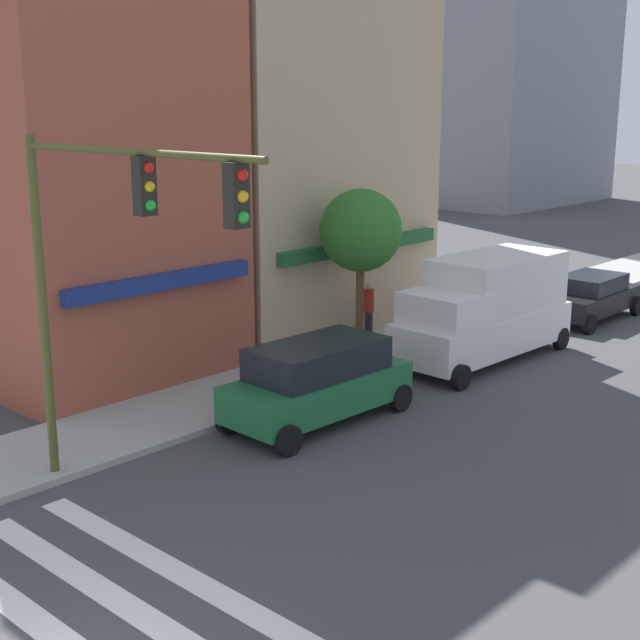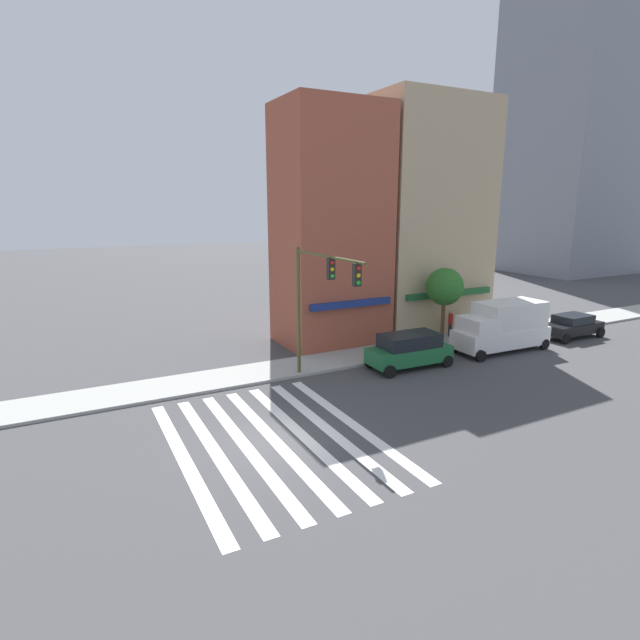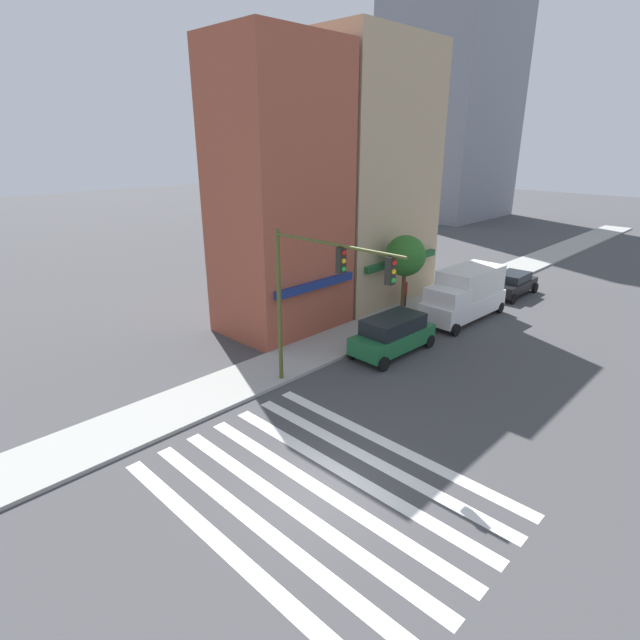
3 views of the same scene
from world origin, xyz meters
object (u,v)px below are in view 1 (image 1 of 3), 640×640
pedestrian_red_jacket (369,309)px  street_tree (361,231)px  sedan_black (590,296)px  suv_green (318,380)px  box_truck_white (485,307)px  traffic_signal (106,246)px

pedestrian_red_jacket → street_tree: (-1.49, -0.90, 2.69)m
sedan_black → suv_green: bearing=179.0°
suv_green → pedestrian_red_jacket: (6.28, 3.70, 0.04)m
box_truck_white → suv_green: bearing=-178.3°
sedan_black → box_truck_white: bearing=179.0°
street_tree → box_truck_white: bearing=-50.5°
sedan_black → traffic_signal: bearing=-179.3°
pedestrian_red_jacket → street_tree: 3.20m
pedestrian_red_jacket → box_truck_white: bearing=-163.8°
pedestrian_red_jacket → street_tree: bearing=124.7°
traffic_signal → pedestrian_red_jacket: (12.23, 4.26, -3.89)m
traffic_signal → box_truck_white: bearing=2.5°
sedan_black → pedestrian_red_jacket: pedestrian_red_jacket is taller
suv_green → sedan_black: suv_green is taller
traffic_signal → pedestrian_red_jacket: size_ratio=3.84×
traffic_signal → box_truck_white: 13.49m
suv_green → sedan_black: size_ratio=1.07×
sedan_black → street_tree: 9.85m
traffic_signal → sedan_black: 20.16m
traffic_signal → sedan_black: traffic_signal is taller
sedan_black → street_tree: (-8.98, 2.80, 2.92)m
box_truck_white → street_tree: size_ratio=1.30×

